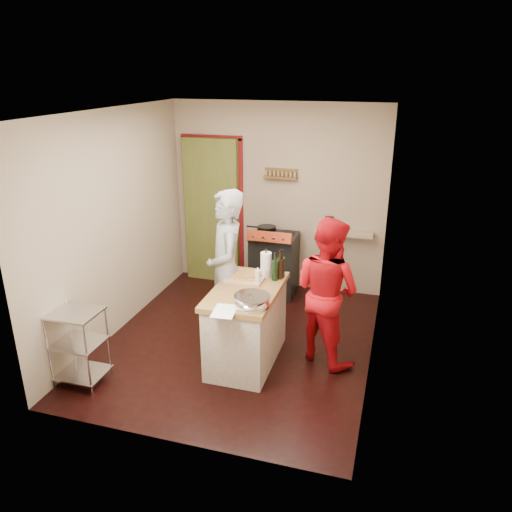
# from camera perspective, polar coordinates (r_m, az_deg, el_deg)

# --- Properties ---
(floor) EXTENTS (3.50, 3.50, 0.00)m
(floor) POSITION_cam_1_polar(r_m,az_deg,el_deg) (5.93, -1.94, -9.71)
(floor) COLOR black
(floor) RESTS_ON ground
(back_wall) EXTENTS (3.00, 0.44, 2.60)m
(back_wall) POSITION_cam_1_polar(r_m,az_deg,el_deg) (7.25, -2.44, 5.76)
(back_wall) COLOR tan
(back_wall) RESTS_ON ground
(left_wall) EXTENTS (0.04, 3.50, 2.60)m
(left_wall) POSITION_cam_1_polar(r_m,az_deg,el_deg) (6.02, -15.81, 3.49)
(left_wall) COLOR tan
(left_wall) RESTS_ON ground
(right_wall) EXTENTS (0.04, 3.50, 2.60)m
(right_wall) POSITION_cam_1_polar(r_m,az_deg,el_deg) (5.14, 13.98, 0.72)
(right_wall) COLOR tan
(right_wall) RESTS_ON ground
(ceiling) EXTENTS (3.00, 3.50, 0.02)m
(ceiling) POSITION_cam_1_polar(r_m,az_deg,el_deg) (5.13, -2.31, 16.32)
(ceiling) COLOR white
(ceiling) RESTS_ON back_wall
(stove) EXTENTS (0.60, 0.63, 1.00)m
(stove) POSITION_cam_1_polar(r_m,az_deg,el_deg) (6.95, 2.08, -0.83)
(stove) COLOR black
(stove) RESTS_ON ground
(wire_shelving) EXTENTS (0.48, 0.40, 0.80)m
(wire_shelving) POSITION_cam_1_polar(r_m,az_deg,el_deg) (5.33, -19.63, -9.39)
(wire_shelving) COLOR silver
(wire_shelving) RESTS_ON ground
(island) EXTENTS (0.68, 1.27, 1.16)m
(island) POSITION_cam_1_polar(r_m,az_deg,el_deg) (5.36, -1.04, -7.63)
(island) COLOR beige
(island) RESTS_ON ground
(person_stripe) EXTENTS (0.68, 0.78, 1.81)m
(person_stripe) POSITION_cam_1_polar(r_m,az_deg,el_deg) (5.52, -3.38, -1.65)
(person_stripe) COLOR #AEAFB3
(person_stripe) RESTS_ON ground
(person_red) EXTENTS (0.98, 0.93, 1.60)m
(person_red) POSITION_cam_1_polar(r_m,az_deg,el_deg) (5.32, 8.11, -3.95)
(person_red) COLOR red
(person_red) RESTS_ON ground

